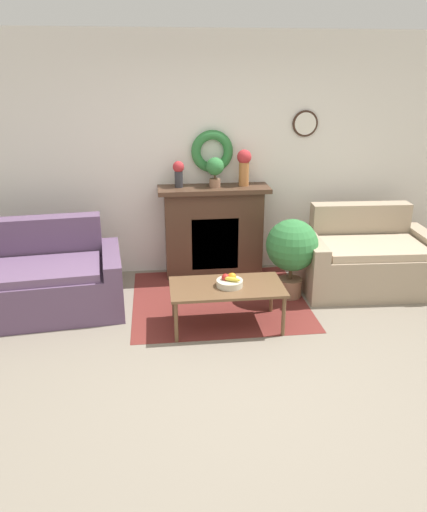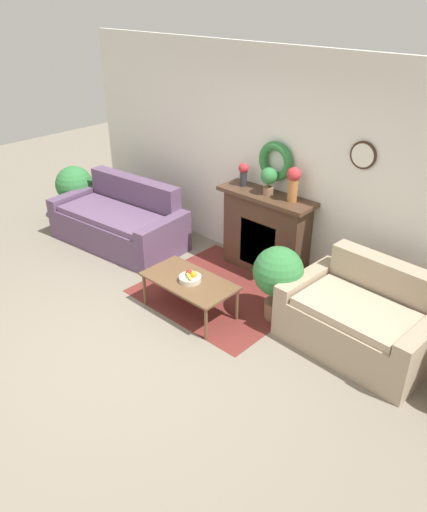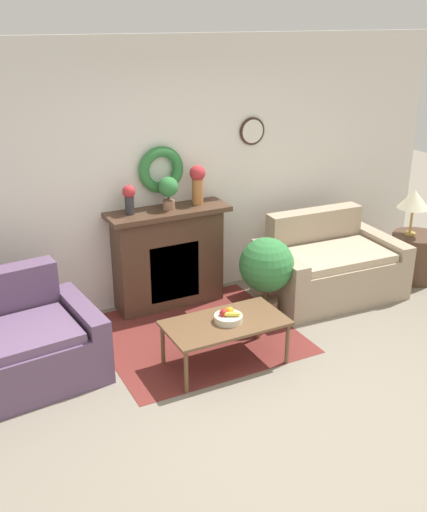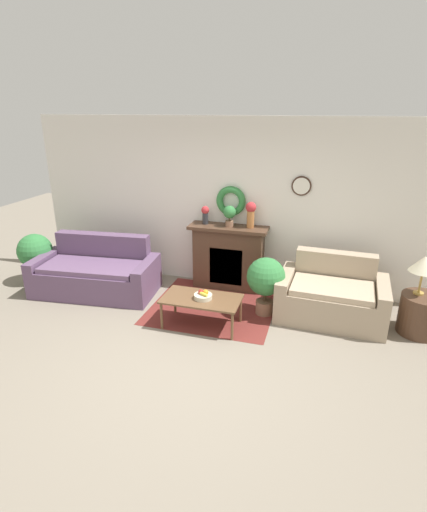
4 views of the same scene
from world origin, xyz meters
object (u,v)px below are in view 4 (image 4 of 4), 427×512
fruit_bowl (203,295)px  potted_plant_floor_by_couch (35,253)px  table_lamp (424,264)px  vase_on_mantel_left (205,214)px  potted_plant_floor_by_loveseat (266,279)px  couch_left (96,273)px  potted_plant_on_mantel (230,214)px  fireplace (228,257)px  vase_on_mantel_right (251,213)px  coffee_table (202,300)px  side_table_by_loveseat (421,315)px  loveseat_right (332,296)px

fruit_bowl → potted_plant_floor_by_couch: potted_plant_floor_by_couch is taller
table_lamp → vase_on_mantel_left: (-3.10, 0.63, 0.28)m
potted_plant_floor_by_loveseat → couch_left: bearing=-179.6°
couch_left → potted_plant_on_mantel: potted_plant_on_mantel is taller
potted_plant_on_mantel → potted_plant_floor_by_couch: potted_plant_on_mantel is taller
fireplace → vase_on_mantel_right: size_ratio=3.10×
coffee_table → vase_on_mantel_right: (0.38, 1.31, 0.91)m
fruit_bowl → table_lamp: 2.85m
fruit_bowl → side_table_by_loveseat: 2.87m
table_lamp → potted_plant_on_mantel: size_ratio=1.59×
potted_plant_on_mantel → potted_plant_floor_by_loveseat: (0.72, -0.72, -0.71)m
potted_plant_floor_by_loveseat → potted_plant_floor_by_couch: bearing=179.5°
coffee_table → potted_plant_on_mantel: 1.57m
fruit_bowl → vase_on_mantel_right: (0.35, 1.32, 0.83)m
side_table_by_loveseat → table_lamp: size_ratio=1.07×
fireplace → potted_plant_on_mantel: bearing=-45.0°
couch_left → side_table_by_loveseat: couch_left is taller
couch_left → loveseat_right: (3.64, 0.19, 0.00)m
fruit_bowl → vase_on_mantel_right: size_ratio=0.61×
fireplace → loveseat_right: size_ratio=0.83×
fireplace → fruit_bowl: bearing=-90.3°
potted_plant_floor_by_couch → potted_plant_floor_by_loveseat: (3.89, -0.03, 0.02)m
couch_left → fireplace: bearing=15.0°
fireplace → potted_plant_on_mantel: potted_plant_on_mantel is taller
couch_left → potted_plant_floor_by_loveseat: bearing=-5.3°
coffee_table → potted_plant_floor_by_couch: size_ratio=1.25×
side_table_by_loveseat → loveseat_right: bearing=173.9°
fireplace → coffee_table: bearing=-91.4°
vase_on_mantel_left → potted_plant_floor_by_couch: (-2.77, -0.71, -0.71)m
table_lamp → vase_on_mantel_left: bearing=168.5°
potted_plant_floor_by_loveseat → table_lamp: bearing=3.1°
potted_plant_on_mantel → fireplace: bearing=135.0°
table_lamp → vase_on_mantel_right: (-2.37, 0.63, 0.35)m
side_table_by_loveseat → table_lamp: 0.68m
coffee_table → potted_plant_on_mantel: size_ratio=3.21×
vase_on_mantel_right → potted_plant_floor_by_loveseat: 1.12m
loveseat_right → potted_plant_floor_by_loveseat: 0.96m
fruit_bowl → vase_on_mantel_left: (-0.38, 1.32, 0.77)m
coffee_table → fruit_bowl: (0.03, -0.00, 0.08)m
loveseat_right → fruit_bowl: (-1.65, -0.76, 0.14)m
side_table_by_loveseat → vase_on_mantel_left: (-3.17, 0.68, 0.96)m
couch_left → vase_on_mantel_left: bearing=19.7°
fireplace → vase_on_mantel_right: vase_on_mantel_right is taller
vase_on_mantel_right → coffee_table: bearing=-106.0°
loveseat_right → side_table_by_loveseat: 1.15m
table_lamp → potted_plant_floor_by_loveseat: (-1.98, -0.11, -0.40)m
potted_plant_on_mantel → coffee_table: bearing=-92.1°
fireplace → potted_plant_floor_by_couch: bearing=-167.5°
loveseat_right → coffee_table: (-1.68, -0.75, 0.06)m
potted_plant_floor_by_couch → potted_plant_floor_by_loveseat: potted_plant_floor_by_loveseat is taller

